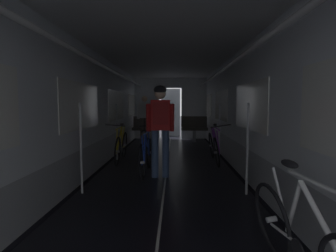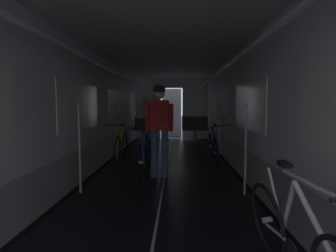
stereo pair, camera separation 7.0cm
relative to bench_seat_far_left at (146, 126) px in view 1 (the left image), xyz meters
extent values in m
cube|color=black|center=(-0.51, -4.82, -0.56)|extent=(0.08, 11.50, 0.01)
cube|color=black|center=(2.31, -4.82, -0.56)|extent=(0.08, 11.50, 0.01)
cube|color=beige|center=(0.90, -4.82, -0.56)|extent=(0.03, 11.27, 0.00)
cube|color=#9EA0A5|center=(-0.61, -4.82, -0.27)|extent=(0.12, 11.50, 0.60)
cube|color=silver|center=(-0.61, -4.82, 0.96)|extent=(0.12, 11.50, 1.85)
cube|color=white|center=(-0.54, -5.40, 0.78)|extent=(0.02, 1.90, 0.80)
cube|color=white|center=(-0.54, -2.52, 0.78)|extent=(0.02, 1.90, 0.80)
cube|color=white|center=(-0.54, 0.35, 0.78)|extent=(0.02, 1.90, 0.80)
cube|color=yellow|center=(-0.54, -5.05, 0.78)|extent=(0.01, 0.20, 0.28)
cylinder|color=white|center=(-0.27, -4.82, 1.53)|extent=(0.07, 11.04, 0.07)
cylinder|color=#B7BABF|center=(-0.37, -5.97, 0.13)|extent=(0.04, 0.04, 1.40)
cylinder|color=#B7BABF|center=(-0.37, -3.37, 0.13)|extent=(0.04, 0.04, 1.40)
cube|color=#9EA0A5|center=(2.41, -4.82, -0.27)|extent=(0.12, 11.50, 0.60)
cube|color=silver|center=(2.41, -4.82, 0.96)|extent=(0.12, 11.50, 1.85)
cube|color=white|center=(2.35, -5.40, 0.78)|extent=(0.02, 1.90, 0.80)
cube|color=white|center=(2.35, -2.52, 0.78)|extent=(0.02, 1.90, 0.80)
cube|color=white|center=(2.35, 0.35, 0.78)|extent=(0.02, 1.90, 0.80)
cube|color=yellow|center=(2.35, -4.84, 0.78)|extent=(0.01, 0.20, 0.28)
cylinder|color=white|center=(2.07, -4.82, 1.53)|extent=(0.07, 11.04, 0.07)
cylinder|color=#B7BABF|center=(2.17, -5.97, 0.13)|extent=(0.04, 0.04, 1.40)
cylinder|color=#B7BABF|center=(2.17, -3.37, 0.13)|extent=(0.04, 0.04, 1.40)
cube|color=silver|center=(-0.05, 0.99, 0.66)|extent=(1.00, 0.12, 2.45)
cube|color=silver|center=(1.85, 0.99, 0.66)|extent=(1.00, 0.12, 2.45)
cube|color=silver|center=(0.90, 0.99, 1.68)|extent=(0.90, 0.12, 0.40)
cube|color=#4C4F54|center=(0.90, 1.69, 0.46)|extent=(0.81, 0.04, 2.05)
cube|color=silver|center=(0.90, -4.82, 1.94)|extent=(3.14, 11.62, 0.12)
cylinder|color=gray|center=(0.00, -0.07, -0.35)|extent=(0.12, 0.12, 0.44)
cube|color=#47423D|center=(0.00, -0.07, -0.08)|extent=(0.96, 0.44, 0.10)
cube|color=#47423D|center=(0.00, 0.12, 0.17)|extent=(0.96, 0.08, 0.40)
torus|color=gray|center=(-0.43, 0.15, 0.37)|extent=(0.14, 0.14, 0.02)
cylinder|color=gray|center=(1.80, -0.07, -0.35)|extent=(0.12, 0.12, 0.44)
cube|color=#47423D|center=(1.80, -0.07, -0.08)|extent=(0.96, 0.44, 0.10)
cube|color=#47423D|center=(1.80, 0.12, 0.17)|extent=(0.96, 0.08, 0.40)
torus|color=gray|center=(1.37, 0.15, 0.37)|extent=(0.14, 0.14, 0.02)
torus|color=black|center=(2.01, -3.14, -0.24)|extent=(0.15, 0.67, 0.67)
cylinder|color=#B2B2B7|center=(2.01, -3.14, -0.24)|extent=(0.10, 0.05, 0.06)
torus|color=black|center=(1.99, -4.16, -0.24)|extent=(0.15, 0.67, 0.67)
cylinder|color=#B2B2B7|center=(1.99, -4.16, -0.24)|extent=(0.10, 0.05, 0.06)
cylinder|color=purple|center=(2.03, -3.84, -0.02)|extent=(0.11, 0.54, 0.56)
cylinder|color=purple|center=(2.04, -3.43, -0.02)|extent=(0.12, 0.34, 0.55)
cylinder|color=purple|center=(2.07, -3.69, 0.24)|extent=(0.06, 0.82, 0.04)
cylinder|color=purple|center=(2.05, -3.21, 0.00)|extent=(0.09, 0.17, 0.49)
cylinder|color=purple|center=(2.01, -3.36, -0.26)|extent=(0.04, 0.45, 0.07)
cylinder|color=purple|center=(2.03, -4.13, 0.00)|extent=(0.10, 0.09, 0.49)
cylinder|color=black|center=(2.00, -3.59, -0.28)|extent=(0.04, 0.17, 0.17)
ellipsoid|color=black|center=(2.09, -3.26, 0.30)|extent=(0.10, 0.24, 0.07)
cylinder|color=black|center=(2.08, -4.15, 0.34)|extent=(0.44, 0.03, 0.09)
torus|color=black|center=(1.95, -7.66, -0.24)|extent=(0.21, 0.68, 0.67)
cylinder|color=#B2B2B7|center=(1.95, -7.66, -0.24)|extent=(0.10, 0.06, 0.06)
cylinder|color=silver|center=(2.06, -8.36, -0.02)|extent=(0.18, 0.53, 0.56)
cylinder|color=silver|center=(2.02, -7.95, -0.02)|extent=(0.09, 0.35, 0.55)
cylinder|color=silver|center=(2.09, -8.20, 0.24)|extent=(0.12, 0.82, 0.04)
cylinder|color=silver|center=(2.00, -7.73, 0.00)|extent=(0.11, 0.16, 0.49)
cylinder|color=silver|center=(1.97, -7.88, -0.26)|extent=(0.07, 0.45, 0.07)
cylinder|color=black|center=(1.99, -8.11, -0.28)|extent=(0.06, 0.17, 0.17)
ellipsoid|color=black|center=(2.05, -7.77, 0.30)|extent=(0.12, 0.25, 0.07)
torus|color=black|center=(-0.23, -3.10, -0.23)|extent=(0.10, 0.67, 0.67)
cylinder|color=#B2B2B7|center=(-0.23, -3.10, -0.23)|extent=(0.09, 0.05, 0.06)
torus|color=black|center=(-0.20, -4.12, -0.23)|extent=(0.10, 0.67, 0.67)
cylinder|color=#B2B2B7|center=(-0.20, -4.12, -0.23)|extent=(0.09, 0.05, 0.06)
cylinder|color=yellow|center=(-0.22, -3.81, -0.01)|extent=(0.07, 0.54, 0.56)
cylinder|color=yellow|center=(-0.24, -3.40, -0.01)|extent=(0.08, 0.34, 0.55)
cylinder|color=yellow|center=(-0.25, -3.65, 0.25)|extent=(0.06, 0.82, 0.04)
cylinder|color=yellow|center=(-0.24, -3.17, 0.01)|extent=(0.06, 0.16, 0.49)
cylinder|color=yellow|center=(-0.22, -3.32, -0.26)|extent=(0.04, 0.45, 0.07)
cylinder|color=yellow|center=(-0.22, -4.09, 0.01)|extent=(0.07, 0.09, 0.49)
cylinder|color=black|center=(-0.21, -3.55, -0.28)|extent=(0.03, 0.17, 0.17)
ellipsoid|color=black|center=(-0.27, -3.22, 0.31)|extent=(0.10, 0.24, 0.07)
cylinder|color=black|center=(-0.24, -4.11, 0.35)|extent=(0.44, 0.04, 0.06)
cylinder|color=#384C75|center=(0.70, -5.01, -0.12)|extent=(0.13, 0.13, 0.90)
cylinder|color=#384C75|center=(0.90, -4.99, -0.12)|extent=(0.13, 0.13, 0.90)
cube|color=red|center=(0.80, -5.00, 0.61)|extent=(0.38, 0.25, 0.56)
cylinder|color=red|center=(0.58, -5.00, 0.56)|extent=(0.10, 0.20, 0.53)
cylinder|color=red|center=(1.02, -4.96, 0.56)|extent=(0.10, 0.20, 0.53)
sphere|color=beige|center=(0.80, -5.00, 1.01)|extent=(0.21, 0.21, 0.21)
ellipsoid|color=black|center=(0.80, -5.00, 1.08)|extent=(0.26, 0.30, 0.16)
cube|color=maroon|center=(0.81, -5.17, 0.65)|extent=(0.29, 0.18, 0.40)
torus|color=black|center=(0.48, -5.26, -0.23)|extent=(0.08, 0.67, 0.67)
cylinder|color=#B2B2B7|center=(0.48, -5.26, -0.23)|extent=(0.09, 0.05, 0.05)
torus|color=black|center=(0.51, -4.24, -0.23)|extent=(0.08, 0.67, 0.67)
cylinder|color=#B2B2B7|center=(0.51, -4.24, -0.23)|extent=(0.09, 0.05, 0.05)
cylinder|color=#2342B7|center=(0.51, -4.56, -0.01)|extent=(0.07, 0.54, 0.56)
cylinder|color=#2342B7|center=(0.50, -4.97, -0.01)|extent=(0.05, 0.34, 0.55)
cylinder|color=#2342B7|center=(0.52, -4.71, 0.25)|extent=(0.06, 0.82, 0.04)
cylinder|color=#2342B7|center=(0.49, -5.19, 0.01)|extent=(0.05, 0.16, 0.49)
cylinder|color=#2342B7|center=(0.49, -5.03, -0.26)|extent=(0.03, 0.45, 0.07)
cylinder|color=#2342B7|center=(0.52, -4.27, 0.01)|extent=(0.05, 0.09, 0.49)
cylinder|color=black|center=(0.49, -4.81, -0.28)|extent=(0.02, 0.17, 0.17)
ellipsoid|color=black|center=(0.51, -5.14, 0.31)|extent=(0.10, 0.24, 0.06)
cylinder|color=black|center=(0.53, -4.25, 0.35)|extent=(0.44, 0.03, 0.04)
cylinder|color=brown|center=(0.10, -0.37, -0.12)|extent=(0.13, 0.13, 0.90)
cylinder|color=brown|center=(-0.10, -0.37, -0.12)|extent=(0.13, 0.13, 0.90)
cube|color=silver|center=(0.00, -0.37, 0.61)|extent=(0.36, 0.22, 0.56)
cylinder|color=silver|center=(0.22, -0.39, 0.56)|extent=(0.09, 0.20, 0.53)
cylinder|color=silver|center=(-0.22, -0.39, 0.56)|extent=(0.09, 0.20, 0.53)
sphere|color=beige|center=(0.00, -0.37, 1.01)|extent=(0.21, 0.21, 0.21)
camera|label=1|loc=(1.07, -10.09, 0.80)|focal=29.16mm
camera|label=2|loc=(1.14, -10.09, 0.80)|focal=29.16mm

